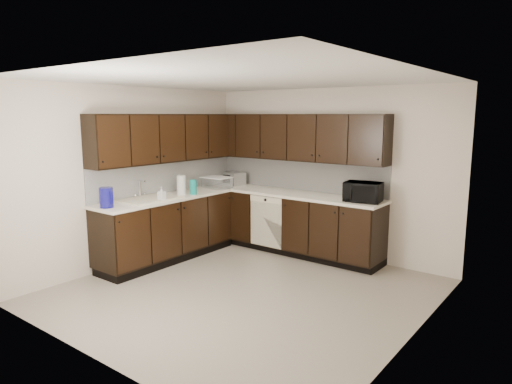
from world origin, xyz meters
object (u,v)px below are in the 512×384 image
(toaster_oven, at_px, (234,178))
(storage_bin, at_px, (217,182))
(blue_pitcher, at_px, (106,198))
(sink, at_px, (149,204))
(microwave, at_px, (363,192))

(toaster_oven, bearing_deg, storage_bin, -78.02)
(blue_pitcher, bearing_deg, sink, 69.66)
(microwave, bearing_deg, sink, -155.47)
(storage_bin, bearing_deg, blue_pitcher, -90.76)
(sink, height_order, microwave, microwave)
(sink, distance_m, storage_bin, 1.37)
(toaster_oven, bearing_deg, sink, -76.64)
(sink, distance_m, toaster_oven, 1.79)
(sink, xyz_separation_m, blue_pitcher, (0.00, -0.69, 0.19))
(toaster_oven, relative_size, storage_bin, 0.78)
(toaster_oven, distance_m, blue_pitcher, 2.47)
(storage_bin, relative_size, blue_pitcher, 1.69)
(sink, relative_size, blue_pitcher, 3.17)
(microwave, height_order, toaster_oven, microwave)
(sink, height_order, toaster_oven, sink)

